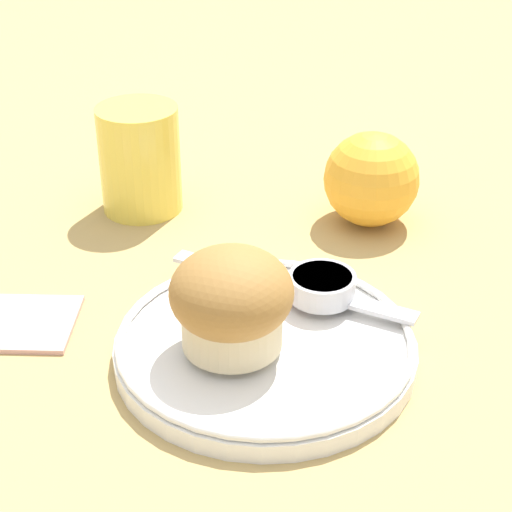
{
  "coord_description": "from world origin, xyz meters",
  "views": [
    {
      "loc": [
        0.01,
        -0.51,
        0.37
      ],
      "look_at": [
        -0.01,
        0.02,
        0.06
      ],
      "focal_mm": 60.0,
      "sensor_mm": 36.0,
      "label": 1
    }
  ],
  "objects": [
    {
      "name": "butter_knife",
      "position": [
        0.02,
        0.04,
        0.02
      ],
      "size": [
        0.19,
        0.1,
        0.0
      ],
      "rotation": [
        0.0,
        0.0,
        -0.43
      ],
      "color": "silver",
      "rests_on": "plate"
    },
    {
      "name": "muffin",
      "position": [
        -0.02,
        -0.04,
        0.05
      ],
      "size": [
        0.08,
        0.08,
        0.07
      ],
      "color": "beige",
      "rests_on": "plate"
    },
    {
      "name": "juice_glass",
      "position": [
        -0.12,
        0.2,
        0.05
      ],
      "size": [
        0.07,
        0.07,
        0.1
      ],
      "color": "#EAD14C",
      "rests_on": "ground_plane"
    },
    {
      "name": "berry_pair",
      "position": [
        -0.0,
        0.03,
        0.03
      ],
      "size": [
        0.03,
        0.02,
        0.02
      ],
      "color": "#B7192D",
      "rests_on": "plate"
    },
    {
      "name": "plate",
      "position": [
        -0.0,
        -0.03,
        0.01
      ],
      "size": [
        0.21,
        0.21,
        0.02
      ],
      "color": "white",
      "rests_on": "ground_plane"
    },
    {
      "name": "orange_fruit",
      "position": [
        0.09,
        0.18,
        0.04
      ],
      "size": [
        0.09,
        0.09,
        0.09
      ],
      "color": "#F4A82D",
      "rests_on": "ground_plane"
    },
    {
      "name": "cream_ramekin",
      "position": [
        0.04,
        0.03,
        0.03
      ],
      "size": [
        0.05,
        0.05,
        0.02
      ],
      "color": "silver",
      "rests_on": "plate"
    },
    {
      "name": "ground_plane",
      "position": [
        0.0,
        0.0,
        0.0
      ],
      "size": [
        3.0,
        3.0,
        0.0
      ],
      "primitive_type": "plane",
      "color": "tan"
    }
  ]
}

